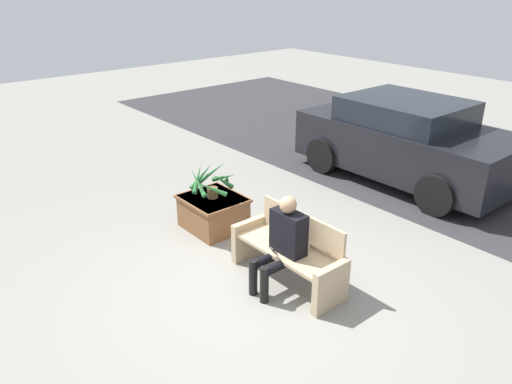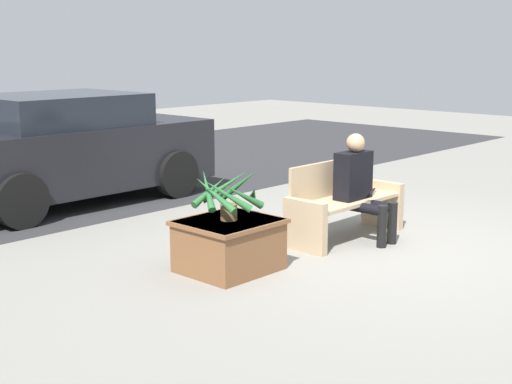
{
  "view_description": "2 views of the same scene",
  "coord_description": "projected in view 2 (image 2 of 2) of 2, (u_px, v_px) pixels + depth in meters",
  "views": [
    {
      "loc": [
        3.89,
        -3.19,
        3.5
      ],
      "look_at": [
        -0.8,
        0.74,
        0.82
      ],
      "focal_mm": 35.0,
      "sensor_mm": 36.0,
      "label": 1
    },
    {
      "loc": [
        -6.22,
        -4.07,
        2.12
      ],
      "look_at": [
        -1.15,
        0.67,
        0.69
      ],
      "focal_mm": 50.0,
      "sensor_mm": 36.0,
      "label": 2
    }
  ],
  "objects": [
    {
      "name": "parked_car",
      "position": [
        65.0,
        148.0,
        9.7
      ],
      "size": [
        3.88,
        1.98,
        1.48
      ],
      "color": "black",
      "rests_on": "ground_plane"
    },
    {
      "name": "ground_plane",
      "position": [
        375.0,
        248.0,
        7.6
      ],
      "size": [
        30.0,
        30.0,
        0.0
      ],
      "primitive_type": "plane",
      "color": "gray"
    },
    {
      "name": "bench",
      "position": [
        342.0,
        203.0,
        7.94
      ],
      "size": [
        1.54,
        0.53,
        0.85
      ],
      "color": "tan",
      "rests_on": "ground_plane"
    },
    {
      "name": "planter_box",
      "position": [
        229.0,
        243.0,
        6.78
      ],
      "size": [
        0.88,
        0.8,
        0.5
      ],
      "color": "brown",
      "rests_on": "ground_plane"
    },
    {
      "name": "potted_plant",
      "position": [
        228.0,
        194.0,
        6.68
      ],
      "size": [
        0.71,
        0.7,
        0.49
      ],
      "color": "brown",
      "rests_on": "planter_box"
    },
    {
      "name": "person_seated",
      "position": [
        360.0,
        182.0,
        7.81
      ],
      "size": [
        0.45,
        0.62,
        1.18
      ],
      "color": "black",
      "rests_on": "ground_plane"
    },
    {
      "name": "road_surface",
      "position": [
        64.0,
        177.0,
        11.63
      ],
      "size": [
        20.0,
        6.0,
        0.01
      ],
      "primitive_type": "cube",
      "color": "#2D2D30",
      "rests_on": "ground_plane"
    }
  ]
}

